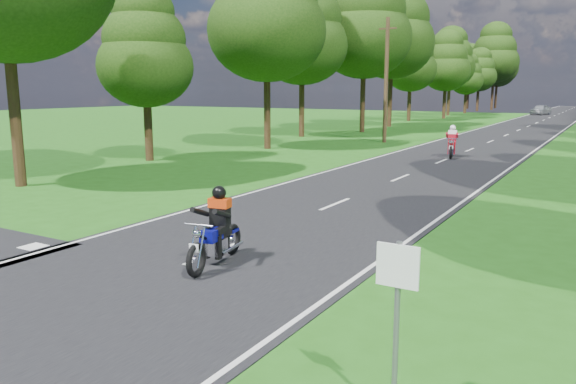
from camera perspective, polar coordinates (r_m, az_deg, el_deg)
The scene contains 9 objects.
ground at distance 10.90m, azimuth -13.99°, elevation -8.69°, with size 160.00×160.00×0.00m, color #1F5413.
main_road at distance 57.86m, azimuth 23.24°, elevation 6.16°, with size 7.00×140.00×0.02m, color black.
road_markings at distance 56.02m, azimuth 22.85°, elevation 6.08°, with size 7.40×140.00×0.01m.
treeline at distance 67.78m, azimuth 26.12°, elevation 13.44°, with size 40.00×115.35×14.78m.
telegraph_pole at distance 37.72m, azimuth 9.94°, elevation 11.16°, with size 1.20×0.26×8.00m.
road_sign at distance 5.99m, azimuth 11.00°, elevation -11.06°, with size 0.45×0.07×2.00m.
rider_near_blue at distance 11.30m, azimuth -7.43°, elevation -3.47°, with size 0.64×1.91×1.59m, color #0B0D83, non-canonical shape.
rider_far_red at distance 30.15m, azimuth 16.32°, elevation 4.97°, with size 0.66×1.99×1.66m, color #B20D13, non-canonical shape.
distant_car at distance 84.09m, azimuth 24.31°, elevation 7.64°, with size 1.61×4.00×1.36m, color #A9ABB0.
Camera 1 is at (7.30, -7.29, 3.52)m, focal length 35.00 mm.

